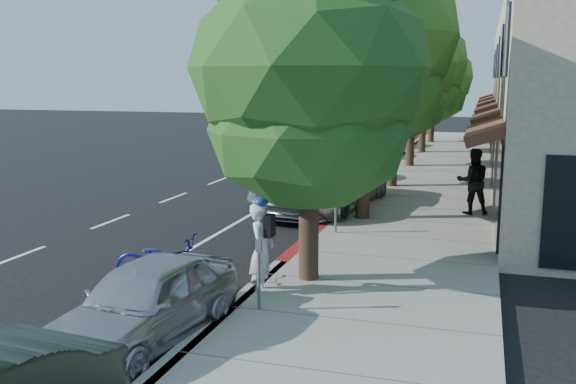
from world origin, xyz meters
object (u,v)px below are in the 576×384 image
at_px(bicycle, 165,261).
at_px(silver_suv, 321,183).
at_px(street_tree_2, 395,66).
at_px(street_tree_0, 310,73).
at_px(pedestrian, 473,181).
at_px(cyclist, 262,251).
at_px(near_car_a, 145,302).
at_px(dark_suv_far, 372,134).
at_px(street_tree_1, 366,40).
at_px(street_tree_3, 413,65).
at_px(street_tree_5, 433,78).
at_px(street_tree_4, 425,71).
at_px(dark_sedan, 318,165).
at_px(white_pickup, 353,146).

distance_m(bicycle, silver_suv, 8.57).
bearing_deg(street_tree_2, street_tree_0, -90.00).
xyz_separation_m(street_tree_0, pedestrian, (3.02, 7.51, -3.10)).
relative_size(cyclist, near_car_a, 0.47).
height_order(street_tree_2, dark_suv_far, street_tree_2).
distance_m(street_tree_1, street_tree_3, 12.01).
bearing_deg(silver_suv, street_tree_5, 92.94).
bearing_deg(silver_suv, cyclist, -76.38).
bearing_deg(pedestrian, street_tree_5, -94.60).
distance_m(street_tree_0, street_tree_5, 30.00).
xyz_separation_m(street_tree_4, silver_suv, (-1.63, -16.50, -3.67)).
bearing_deg(street_tree_4, pedestrian, -79.61).
relative_size(street_tree_2, silver_suv, 1.20).
bearing_deg(bicycle, dark_sedan, -6.11).
relative_size(dark_suv_far, near_car_a, 1.38).
xyz_separation_m(street_tree_4, white_pickup, (-3.10, -3.81, -3.77)).
xyz_separation_m(street_tree_3, street_tree_4, (0.00, 6.00, -0.24)).
bearing_deg(cyclist, street_tree_1, -9.36).
bearing_deg(dark_sedan, street_tree_4, 80.85).
bearing_deg(white_pickup, street_tree_2, -70.77).
distance_m(dark_sedan, dark_suv_far, 13.21).
bearing_deg(bicycle, street_tree_5, -12.47).
height_order(street_tree_1, silver_suv, street_tree_1).
height_order(near_car_a, pedestrian, pedestrian).
bearing_deg(cyclist, pedestrian, -27.38).
xyz_separation_m(street_tree_5, dark_sedan, (-3.03, -17.48, -3.41)).
relative_size(dark_sedan, pedestrian, 2.35).
bearing_deg(cyclist, street_tree_0, -37.08).
bearing_deg(street_tree_0, silver_suv, 102.23).
distance_m(street_tree_4, near_car_a, 27.82).
height_order(street_tree_2, near_car_a, street_tree_2).
bearing_deg(street_tree_3, street_tree_1, -90.00).
height_order(street_tree_4, near_car_a, street_tree_4).
relative_size(street_tree_2, dark_sedan, 1.62).
bearing_deg(near_car_a, white_pickup, 99.60).
relative_size(street_tree_3, dark_sedan, 1.69).
height_order(silver_suv, dark_sedan, silver_suv).
xyz_separation_m(street_tree_5, pedestrian, (3.02, -22.49, -3.04)).
bearing_deg(pedestrian, silver_suv, -12.08).
bearing_deg(dark_suv_far, street_tree_5, 56.99).
bearing_deg(street_tree_5, dark_sedan, -99.82).
relative_size(street_tree_3, street_tree_5, 1.11).
height_order(street_tree_1, street_tree_3, street_tree_1).
relative_size(street_tree_4, cyclist, 3.99).
height_order(street_tree_0, dark_sedan, street_tree_0).
distance_m(street_tree_4, cyclist, 25.27).
xyz_separation_m(street_tree_0, street_tree_5, (-0.00, 30.00, -0.06)).
xyz_separation_m(silver_suv, dark_sedan, (-1.40, 5.02, -0.11)).
bearing_deg(street_tree_0, street_tree_3, 90.00).
bearing_deg(street_tree_1, dark_sedan, 114.89).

